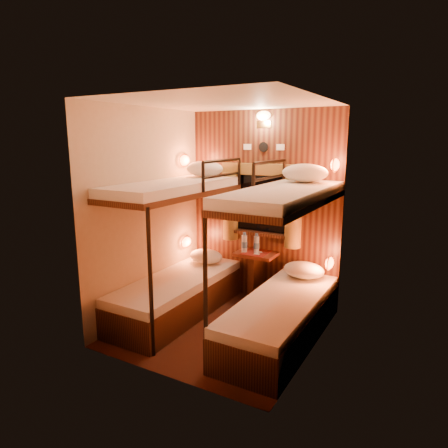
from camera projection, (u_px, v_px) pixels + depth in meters
The scene contains 22 objects.
floor at pixel (223, 328), 4.41m from camera, with size 2.10×2.10×0.00m, color black.
ceiling at pixel (223, 102), 3.92m from camera, with size 2.10×2.10×0.00m, color silver.
wall_back at pixel (263, 207), 5.06m from camera, with size 2.40×2.40×0.00m, color #C6B293.
wall_front at pixel (160, 244), 3.27m from camera, with size 2.40×2.40×0.00m, color #C6B293.
wall_left at pixel (148, 213), 4.64m from camera, with size 2.40×2.40×0.00m, color #C6B293.
wall_right at pixel (317, 232), 3.68m from camera, with size 2.40×2.40×0.00m, color #C6B293.
back_panel at pixel (263, 207), 5.05m from camera, with size 2.00×0.03×2.40m, color black.
bunk_left at pixel (178, 269), 4.67m from camera, with size 0.72×1.90×1.82m.
bunk_right at pixel (282, 288), 4.04m from camera, with size 0.72×1.90×1.82m.
window at pixel (262, 209), 5.02m from camera, with size 1.00×0.12×0.79m.
curtains at pixel (261, 203), 4.98m from camera, with size 1.10×0.22×1.00m.
back_fixtures at pixel (264, 122), 4.80m from camera, with size 0.54×0.09×0.48m.
reading_lamps at pixel (252, 208), 4.75m from camera, with size 2.00×0.20×1.25m.
table at pixel (256, 270), 5.05m from camera, with size 0.50×0.34×0.66m.
bottle_left at pixel (244, 244), 5.00m from camera, with size 0.07×0.07×0.26m.
bottle_right at pixel (256, 245), 4.96m from camera, with size 0.07×0.07×0.25m.
sachet_a at pixel (257, 254), 4.93m from camera, with size 0.07×0.06×0.01m, color silver.
sachet_b at pixel (259, 252), 5.01m from camera, with size 0.08×0.06×0.01m, color silver.
pillow_lower_left at pixel (206, 256), 5.21m from camera, with size 0.45×0.32×0.18m, color white.
pillow_lower_right at pixel (304, 270), 4.64m from camera, with size 0.48×0.34×0.19m, color white.
pillow_upper_left at pixel (205, 169), 4.96m from camera, with size 0.49×0.35×0.19m, color white.
pillow_upper_right at pixel (305, 173), 4.31m from camera, with size 0.50×0.36×0.20m, color white.
Camera 1 is at (2.01, -3.55, 2.03)m, focal length 32.00 mm.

